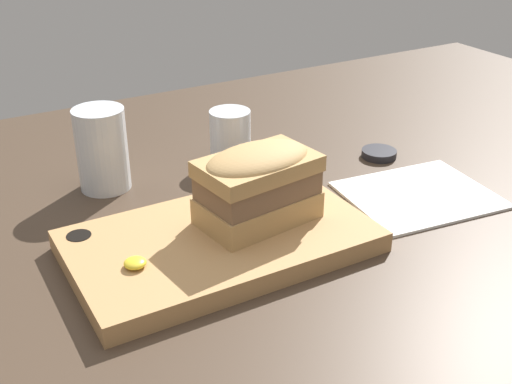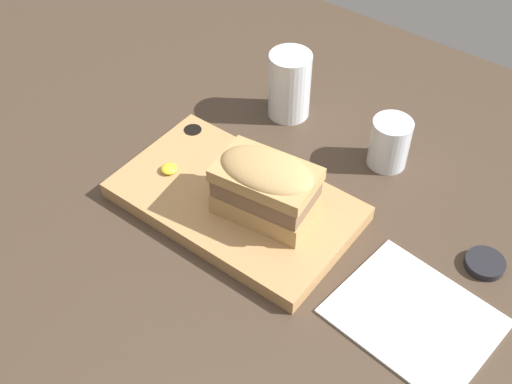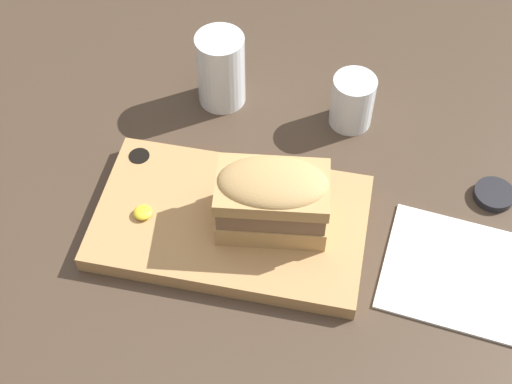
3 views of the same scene
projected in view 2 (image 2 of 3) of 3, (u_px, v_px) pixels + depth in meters
The scene contains 8 objects.
dining_table at pixel (222, 234), 95.59cm from camera, with size 198.88×129.73×2.00cm.
serving_board at pixel (235, 201), 97.08cm from camera, with size 36.02×21.21×2.63cm.
sandwich at pixel (266, 186), 90.22cm from camera, with size 15.20×10.43×9.74cm.
mustard_dollop at pixel (169, 169), 99.42cm from camera, with size 2.51×2.51×1.00cm.
water_glass at pixel (289, 89), 110.08cm from camera, with size 7.29×7.29×12.04cm.
wine_glass at pixel (389, 145), 102.24cm from camera, with size 6.41×6.41×8.39cm.
napkin at pixel (414, 317), 84.09cm from camera, with size 21.89×18.86×0.40cm.
condiment_dish at pixel (485, 263), 89.70cm from camera, with size 5.60×5.60×1.19cm.
Camera 2 is at (41.44, -46.33, 74.06)cm, focal length 45.00 mm.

